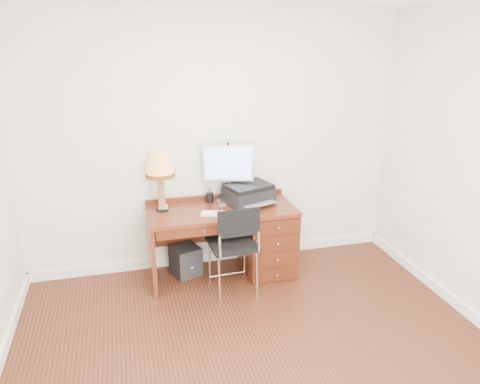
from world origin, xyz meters
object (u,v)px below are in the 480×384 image
object	(u,v)px
desk	(252,235)
leg_lamp	(160,168)
printer	(248,194)
equipment_box	(186,261)
monitor	(227,166)
phone	(163,205)
chair	(234,240)

from	to	relation	value
desk	leg_lamp	distance (m)	1.21
leg_lamp	desk	bearing A→B (deg)	-6.56
printer	equipment_box	world-z (taller)	printer
printer	monitor	bearing A→B (deg)	133.74
phone	chair	bearing A→B (deg)	-34.21
monitor	equipment_box	bearing A→B (deg)	-152.96
printer	leg_lamp	distance (m)	0.96
leg_lamp	chair	bearing A→B (deg)	-39.10
monitor	printer	bearing A→B (deg)	-13.10
printer	phone	xyz separation A→B (m)	(-0.89, 0.03, -0.05)
equipment_box	printer	bearing A→B (deg)	-20.35
phone	equipment_box	bearing A→B (deg)	-0.48
desk	equipment_box	world-z (taller)	desk
monitor	printer	size ratio (longest dim) A/B	1.10
printer	phone	size ratio (longest dim) A/B	3.05
desk	chair	world-z (taller)	chair
monitor	chair	size ratio (longest dim) A/B	0.65
phone	chair	xyz separation A→B (m)	(0.61, -0.52, -0.23)
printer	chair	size ratio (longest dim) A/B	0.59
monitor	phone	distance (m)	0.77
desk	chair	bearing A→B (deg)	-125.60
printer	desk	bearing A→B (deg)	-101.37
equipment_box	desk	bearing A→B (deg)	-27.93
printer	chair	world-z (taller)	printer
desk	phone	size ratio (longest dim) A/B	8.22
monitor	equipment_box	xyz separation A→B (m)	(-0.49, -0.10, -0.98)
chair	desk	bearing A→B (deg)	51.51
phone	equipment_box	size ratio (longest dim) A/B	0.58
printer	chair	xyz separation A→B (m)	(-0.28, -0.50, -0.28)
monitor	leg_lamp	bearing A→B (deg)	-157.24
desk	phone	world-z (taller)	phone
phone	monitor	bearing A→B (deg)	12.78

